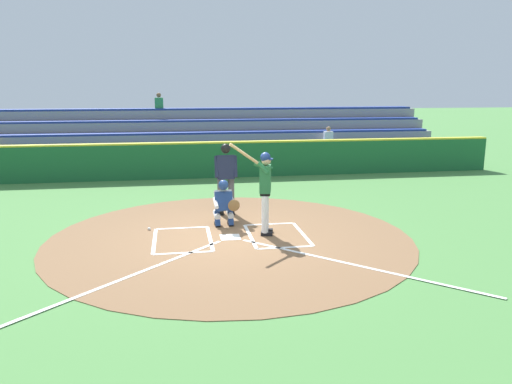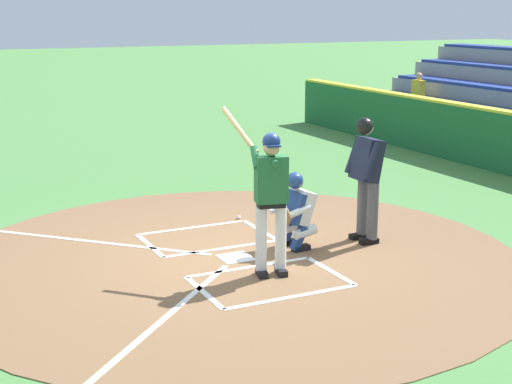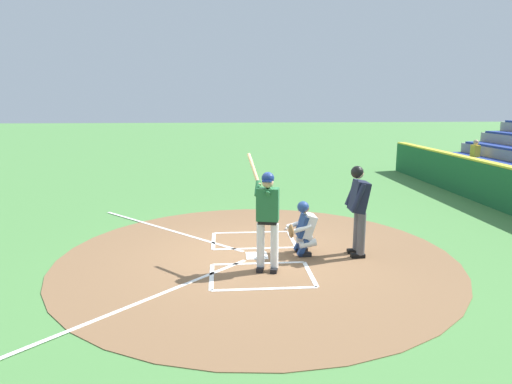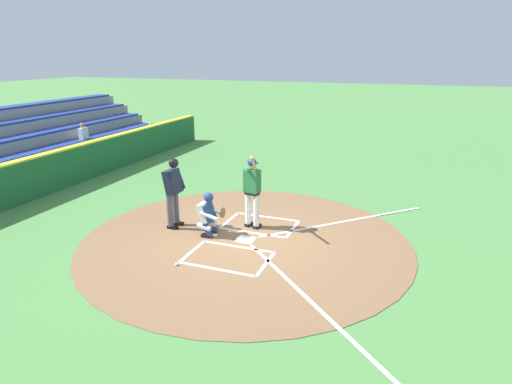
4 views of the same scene
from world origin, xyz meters
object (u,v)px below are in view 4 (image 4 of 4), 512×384
(batter, at_px, (252,188))
(plate_umpire, at_px, (173,188))
(catcher, at_px, (209,213))
(baseball, at_px, (176,265))

(batter, height_order, plate_umpire, batter)
(catcher, bearing_deg, batter, 134.72)
(plate_umpire, bearing_deg, baseball, 31.21)
(batter, height_order, baseball, batter)
(catcher, bearing_deg, plate_umpire, -98.33)
(batter, xyz_separation_m, baseball, (2.60, -0.75, -1.06))
(batter, bearing_deg, plate_umpire, -70.64)
(plate_umpire, bearing_deg, catcher, 81.67)
(catcher, bearing_deg, baseball, 2.90)
(catcher, relative_size, plate_umpire, 0.61)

